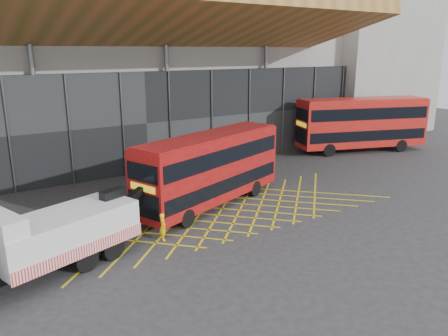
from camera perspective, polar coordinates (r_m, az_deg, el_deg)
ground_plane at (r=25.71m, az=-3.84°, el=-6.86°), size 120.00×120.00×0.00m
road_markings at (r=26.86m, az=0.66°, el=-5.82°), size 21.56×7.16×0.01m
construction_building at (r=41.53m, az=-14.44°, el=13.81°), size 55.00×23.97×18.00m
east_building at (r=57.01m, az=17.46°, el=14.87°), size 15.00×12.00×20.00m
recovery_truck at (r=20.33m, az=-24.65°, el=-8.83°), size 11.27×5.67×3.98m
bus_towed at (r=27.30m, az=-1.76°, el=0.16°), size 11.52×6.30×4.61m
bus_second at (r=44.57m, az=17.53°, el=5.74°), size 12.93×6.75×5.16m
worker at (r=23.14m, az=-7.99°, el=-7.59°), size 0.42×0.58×1.47m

